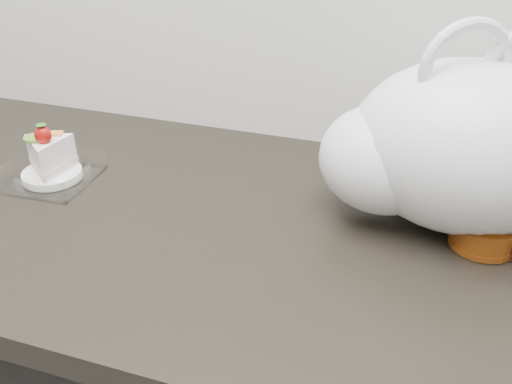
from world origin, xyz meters
TOP-DOWN VIEW (x-y plane):
  - cake_tray at (-0.31, 1.70)m, footprint 0.14×0.14m
  - mooncake_wrap at (0.38, 1.73)m, footprint 0.18×0.17m
  - plastic_bag at (0.31, 1.78)m, footprint 0.43×0.36m

SIDE VIEW (x-z plane):
  - mooncake_wrap at x=0.38m, z-range 0.90..0.94m
  - cake_tray at x=-0.31m, z-range 0.88..0.98m
  - plastic_bag at x=0.31m, z-range 0.87..1.17m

